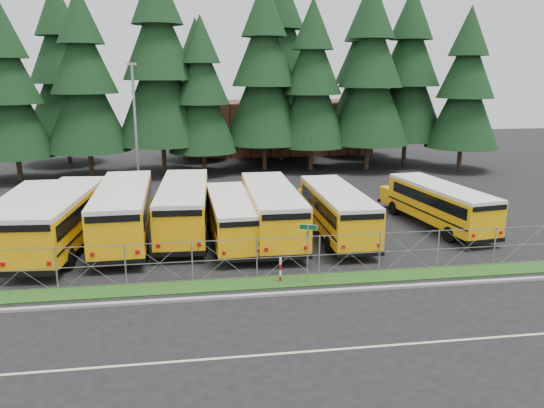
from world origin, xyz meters
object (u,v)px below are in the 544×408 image
at_px(bus_0, 29,216).
at_px(bus_5, 271,212).
at_px(bus_2, 125,213).
at_px(light_standard, 136,125).
at_px(bus_3, 184,209).
at_px(bus_east, 437,206).
at_px(bus_1, 63,220).
at_px(striped_bollard, 280,270).
at_px(bus_4, 231,219).
at_px(bus_6, 335,212).
at_px(street_sign, 308,241).

height_order(bus_0, bus_5, bus_5).
bearing_deg(bus_2, light_standard, 89.48).
distance_m(bus_3, bus_east, 15.63).
height_order(bus_1, bus_east, bus_1).
relative_size(bus_5, striped_bollard, 9.66).
height_order(bus_4, bus_5, bus_5).
distance_m(bus_east, striped_bollard, 13.48).
xyz_separation_m(bus_0, bus_4, (11.62, -2.20, -0.02)).
xyz_separation_m(bus_3, striped_bollard, (4.46, -8.37, -0.94)).
bearing_deg(bus_6, bus_5, 174.92).
bearing_deg(bus_3, light_standard, 111.22).
height_order(street_sign, striped_bollard, street_sign).
distance_m(bus_5, street_sign, 7.30).
distance_m(bus_0, striped_bollard, 16.04).
relative_size(bus_2, striped_bollard, 10.14).
xyz_separation_m(bus_4, bus_6, (6.17, 0.17, 0.09)).
distance_m(bus_6, street_sign, 7.64).
distance_m(bus_0, bus_2, 5.69).
height_order(bus_1, bus_5, bus_1).
bearing_deg(bus_3, bus_5, -12.66).
relative_size(bus_0, bus_6, 0.95).
distance_m(bus_3, bus_4, 3.24).
xyz_separation_m(bus_east, striped_bollard, (-11.14, -7.54, -0.76)).
xyz_separation_m(bus_5, light_standard, (-8.71, 12.09, 3.98)).
bearing_deg(bus_5, bus_6, -4.62).
distance_m(bus_2, bus_east, 18.99).
distance_m(bus_2, bus_3, 3.46).
height_order(bus_2, street_sign, bus_2).
bearing_deg(bus_5, bus_east, 2.95).
distance_m(bus_6, striped_bollard, 8.04).
distance_m(bus_1, street_sign, 14.06).
height_order(bus_1, bus_4, bus_1).
xyz_separation_m(bus_2, striped_bollard, (7.85, -7.64, -1.00)).
bearing_deg(bus_east, bus_6, 178.62).
height_order(bus_6, striped_bollard, bus_6).
bearing_deg(street_sign, striped_bollard, 169.18).
xyz_separation_m(bus_6, light_standard, (-12.50, 12.40, 4.08)).
bearing_deg(light_standard, bus_1, -103.02).
bearing_deg(bus_0, bus_5, -7.67).
relative_size(bus_1, bus_3, 1.01).
distance_m(bus_1, bus_6, 15.37).
xyz_separation_m(bus_2, bus_4, (6.04, -1.11, -0.27)).
height_order(bus_3, striped_bollard, bus_3).
relative_size(bus_2, light_standard, 1.20).
distance_m(bus_5, light_standard, 15.42).
distance_m(bus_0, bus_4, 11.83).
bearing_deg(bus_3, striped_bollard, -59.58).
xyz_separation_m(street_sign, striped_bollard, (-1.22, 0.23, -1.43)).
xyz_separation_m(bus_4, street_sign, (3.03, -6.77, 0.70)).
bearing_deg(bus_3, bus_east, -0.69).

